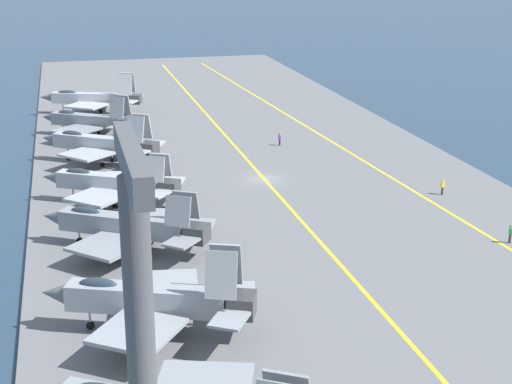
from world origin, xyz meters
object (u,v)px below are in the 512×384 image
at_px(parked_jet_second, 151,299).
at_px(parked_jet_fourth, 112,183).
at_px(parked_jet_seventh, 93,98).
at_px(crew_purple_vest, 280,139).
at_px(crew_yellow_vest, 443,186).
at_px(parked_jet_third, 126,225).
at_px(parked_jet_sixth, 90,121).
at_px(crew_green_vest, 510,233).
at_px(parked_jet_fifth, 101,143).

relative_size(parked_jet_second, parked_jet_fourth, 1.02).
bearing_deg(parked_jet_seventh, parked_jet_fourth, 179.69).
bearing_deg(crew_purple_vest, crew_yellow_vest, -155.43).
bearing_deg(parked_jet_third, parked_jet_seventh, 0.06).
bearing_deg(parked_jet_sixth, parked_jet_third, -178.39).
relative_size(parked_jet_sixth, crew_green_vest, 8.23).
bearing_deg(parked_jet_second, parked_jet_seventh, 0.31).
xyz_separation_m(parked_jet_second, parked_jet_fifth, (46.60, 0.90, -0.01)).
bearing_deg(crew_yellow_vest, parked_jet_third, 102.69).
relative_size(parked_jet_second, crew_purple_vest, 8.95).
relative_size(parked_jet_seventh, crew_yellow_vest, 9.55).
xyz_separation_m(parked_jet_second, parked_jet_seventh, (77.22, 0.42, -0.05)).
height_order(parked_jet_second, crew_purple_vest, parked_jet_second).
bearing_deg(parked_jet_fourth, crew_green_vest, -119.98).
distance_m(crew_yellow_vest, crew_green_vest, 15.00).
relative_size(parked_jet_sixth, crew_purple_vest, 8.33).
distance_m(parked_jet_sixth, parked_jet_seventh, 15.62).
bearing_deg(parked_jet_second, crew_green_vest, -74.36).
distance_m(parked_jet_fourth, parked_jet_sixth, 31.65).
height_order(parked_jet_fifth, crew_purple_vest, parked_jet_fifth).
xyz_separation_m(crew_yellow_vest, crew_green_vest, (-14.98, 0.64, 0.01)).
distance_m(parked_jet_second, parked_jet_third, 16.66).
bearing_deg(crew_green_vest, parked_jet_seventh, 27.39).
xyz_separation_m(parked_jet_third, parked_jet_seventh, (60.57, 0.07, 0.30)).
height_order(parked_jet_fifth, parked_jet_seventh, parked_jet_seventh).
xyz_separation_m(parked_jet_third, crew_green_vest, (-6.97, -34.93, -1.37)).
distance_m(parked_jet_second, parked_jet_fifth, 46.61).
relative_size(parked_jet_third, crew_yellow_vest, 9.06).
height_order(parked_jet_third, crew_green_vest, parked_jet_third).
distance_m(parked_jet_second, parked_jet_seventh, 77.22).
relative_size(parked_jet_third, parked_jet_seventh, 0.95).
distance_m(parked_jet_second, parked_jet_sixth, 61.67).
xyz_separation_m(parked_jet_seventh, crew_green_vest, (-67.54, -35.00, -1.67)).
bearing_deg(parked_jet_sixth, parked_jet_fifth, -177.27).
relative_size(parked_jet_fifth, crew_yellow_vest, 8.91).
height_order(parked_jet_sixth, parked_jet_seventh, parked_jet_seventh).
bearing_deg(parked_jet_fifth, parked_jet_second, -178.90).
distance_m(crew_purple_vest, crew_yellow_vest, 28.10).
relative_size(parked_jet_second, crew_yellow_vest, 8.90).
xyz_separation_m(parked_jet_sixth, crew_purple_vest, (-11.43, -25.14, -1.40)).
bearing_deg(parked_jet_second, crew_purple_vest, -25.11).
distance_m(parked_jet_fourth, crew_purple_vest, 31.56).
bearing_deg(parked_jet_third, parked_jet_second, -178.79).
distance_m(parked_jet_sixth, crew_green_vest, 63.35).
distance_m(parked_jet_fifth, crew_purple_vest, 24.75).
relative_size(parked_jet_fifth, crew_green_vest, 8.84).
bearing_deg(crew_green_vest, parked_jet_second, 105.64).
height_order(parked_jet_third, parked_jet_fourth, parked_jet_third).
height_order(parked_jet_third, parked_jet_fifth, parked_jet_fifth).
xyz_separation_m(parked_jet_fourth, parked_jet_sixth, (31.64, 0.94, -0.07)).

